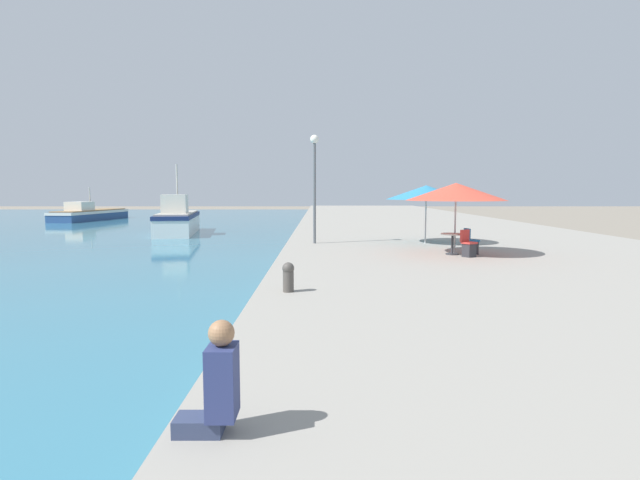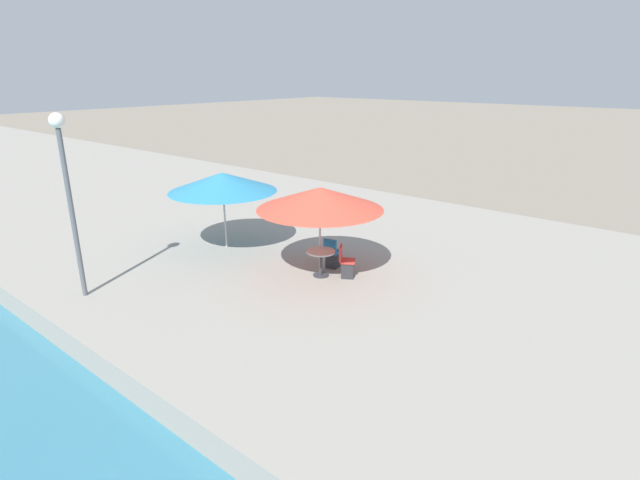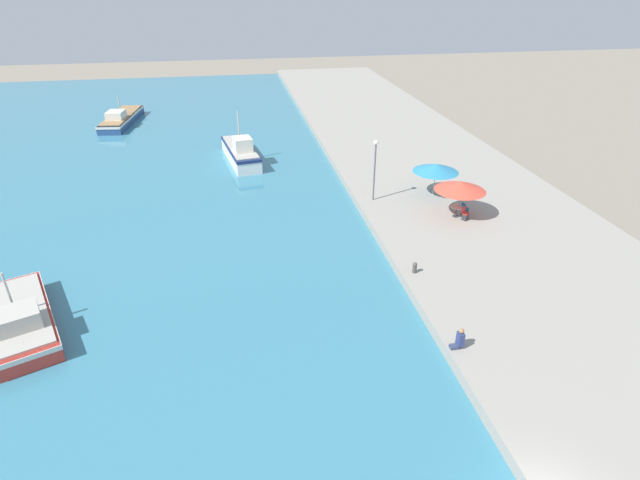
{
  "view_description": "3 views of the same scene",
  "coord_description": "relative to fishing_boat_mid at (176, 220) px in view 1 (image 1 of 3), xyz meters",
  "views": [
    {
      "loc": [
        1.44,
        3.54,
        2.85
      ],
      "look_at": [
        1.5,
        17.89,
        1.45
      ],
      "focal_mm": 28.0,
      "sensor_mm": 36.0,
      "label": 1
    },
    {
      "loc": [
        -3.91,
        12.58,
        6.07
      ],
      "look_at": [
        6.18,
        20.98,
        1.65
      ],
      "focal_mm": 28.0,
      "sensor_mm": 36.0,
      "label": 2
    },
    {
      "loc": [
        -8.71,
        -8.24,
        15.56
      ],
      "look_at": [
        -4.0,
        18.0,
        1.25
      ],
      "focal_mm": 28.0,
      "sensor_mm": 36.0,
      "label": 3
    }
  ],
  "objects": [
    {
      "name": "cafe_chair_left",
      "position": [
        14.85,
        -15.81,
        0.03
      ],
      "size": [
        0.5,
        0.48,
        0.91
      ],
      "rotation": [
        0.0,
        0.0,
        -1.37
      ],
      "color": "#2D2D33",
      "rests_on": "quay_promenade"
    },
    {
      "name": "mooring_bollard",
      "position": [
        8.82,
        -22.45,
        0.05
      ],
      "size": [
        0.26,
        0.26,
        0.65
      ],
      "color": "#4C4742",
      "rests_on": "quay_promenade"
    },
    {
      "name": "cafe_chair_right",
      "position": [
        14.52,
        -16.56,
        0.03
      ],
      "size": [
        0.57,
        0.58,
        0.91
      ],
      "rotation": [
        0.0,
        0.0,
        3.7
      ],
      "color": "#2D2D33",
      "rests_on": "quay_promenade"
    },
    {
      "name": "person_at_quay",
      "position": [
        8.58,
        -28.9,
        0.17
      ],
      "size": [
        0.57,
        0.36,
        1.06
      ],
      "color": "#333D5B",
      "rests_on": "quay_promenade"
    },
    {
      "name": "cafe_umbrella_white",
      "position": [
        14.02,
        -12.04,
        1.86
      ],
      "size": [
        3.4,
        3.4,
        2.46
      ],
      "color": "#B7B7B7",
      "rests_on": "quay_promenade"
    },
    {
      "name": "fishing_boat_far",
      "position": [
        -13.18,
        15.77,
        -0.27
      ],
      "size": [
        3.77,
        10.35,
        3.22
      ],
      "rotation": [
        0.0,
        0.0,
        -0.12
      ],
      "color": "navy",
      "rests_on": "water_basin"
    },
    {
      "name": "cafe_table",
      "position": [
        14.14,
        -15.95,
        0.23
      ],
      "size": [
        0.8,
        0.8,
        0.74
      ],
      "color": "#333338",
      "rests_on": "quay_promenade"
    },
    {
      "name": "lamppost",
      "position": [
        9.28,
        -12.12,
        2.79
      ],
      "size": [
        0.36,
        0.36,
        4.56
      ],
      "color": "#565B60",
      "rests_on": "quay_promenade"
    },
    {
      "name": "fishing_boat_mid",
      "position": [
        0.0,
        0.0,
        0.0
      ],
      "size": [
        3.48,
        8.37,
        4.61
      ],
      "rotation": [
        0.0,
        0.0,
        0.16
      ],
      "color": "white",
      "rests_on": "water_basin"
    },
    {
      "name": "quay_promenade",
      "position": [
        16.07,
        0.2,
        -0.62
      ],
      "size": [
        16.0,
        90.0,
        0.65
      ],
      "color": "gray",
      "rests_on": "ground_plane"
    },
    {
      "name": "cafe_umbrella_pink",
      "position": [
        14.25,
        -15.82,
        1.89
      ],
      "size": [
        3.48,
        3.48,
        2.5
      ],
      "color": "#B7B7B7",
      "rests_on": "quay_promenade"
    }
  ]
}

